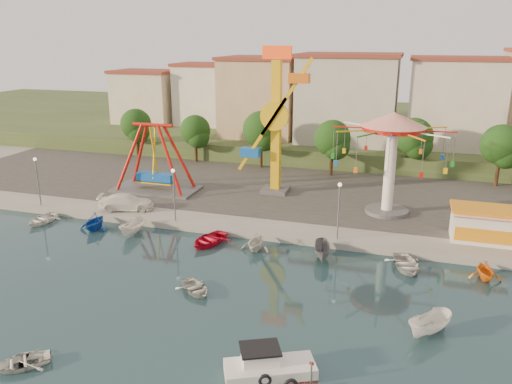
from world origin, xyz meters
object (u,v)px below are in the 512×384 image
at_px(wave_swinger, 392,140).
at_px(cabin_motorboat, 268,368).
at_px(kamikaze_tower, 278,125).
at_px(skiff, 430,325).
at_px(rowboat_a, 195,288).
at_px(pirate_ship_ride, 155,159).
at_px(van, 126,202).

distance_m(wave_swinger, cabin_motorboat, 29.30).
height_order(kamikaze_tower, wave_swinger, kamikaze_tower).
bearing_deg(skiff, rowboat_a, -143.63).
distance_m(cabin_motorboat, rowboat_a, 10.73).
bearing_deg(rowboat_a, pirate_ship_ride, 74.70).
xyz_separation_m(wave_swinger, rowboat_a, (-12.48, -20.36, -7.86)).
bearing_deg(pirate_ship_ride, cabin_motorboat, -52.13).
relative_size(rowboat_a, van, 0.57).
bearing_deg(wave_swinger, rowboat_a, -121.51).
relative_size(cabin_motorboat, rowboat_a, 1.67).
relative_size(kamikaze_tower, wave_swinger, 1.42).
distance_m(kamikaze_tower, wave_swinger, 13.00).
xyz_separation_m(pirate_ship_ride, cabin_motorboat, (21.73, -27.95, -3.92)).
bearing_deg(skiff, van, -166.16).
bearing_deg(rowboat_a, van, 86.07).
height_order(cabin_motorboat, rowboat_a, cabin_motorboat).
bearing_deg(kamikaze_tower, rowboat_a, -89.81).
relative_size(wave_swinger, rowboat_a, 3.62).
xyz_separation_m(pirate_ship_ride, rowboat_a, (14.05, -20.45, -4.06)).
xyz_separation_m(skiff, van, (-30.02, 14.02, 0.70)).
bearing_deg(cabin_motorboat, pirate_ship_ride, 102.23).
relative_size(wave_swinger, van, 2.05).
height_order(skiff, van, van).
distance_m(pirate_ship_ride, skiff, 37.20).
height_order(pirate_ship_ride, wave_swinger, wave_swinger).
distance_m(wave_swinger, skiff, 22.68).
xyz_separation_m(wave_swinger, van, (-26.19, -7.05, -6.78)).
bearing_deg(kamikaze_tower, cabin_motorboat, -76.02).
bearing_deg(cabin_motorboat, kamikaze_tower, 78.33).
distance_m(skiff, van, 33.14).
height_order(kamikaze_tower, cabin_motorboat, kamikaze_tower).
bearing_deg(kamikaze_tower, pirate_ship_ride, -166.96).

